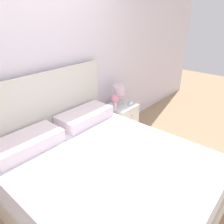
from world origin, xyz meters
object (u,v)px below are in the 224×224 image
at_px(flower_vase, 115,100).
at_px(alarm_clock, 130,103).
at_px(nightstand, 121,121).
at_px(table_lamp, 119,91).
at_px(bed, 102,177).

relative_size(flower_vase, alarm_clock, 2.50).
distance_m(nightstand, table_lamp, 0.48).
distance_m(bed, alarm_clock, 1.43).
distance_m(flower_vase, alarm_clock, 0.27).
xyz_separation_m(nightstand, flower_vase, (-0.15, -0.00, 0.41)).
relative_size(table_lamp, alarm_clock, 3.40).
bearing_deg(bed, alarm_clock, 24.74).
height_order(nightstand, table_lamp, table_lamp).
xyz_separation_m(flower_vase, alarm_clock, (0.23, -0.11, -0.10)).
bearing_deg(table_lamp, flower_vase, -158.46).
xyz_separation_m(table_lamp, alarm_clock, (0.05, -0.18, -0.17)).
bearing_deg(nightstand, bed, -149.63).
relative_size(nightstand, alarm_clock, 6.37).
distance_m(nightstand, flower_vase, 0.43).
distance_m(bed, flower_vase, 1.31).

